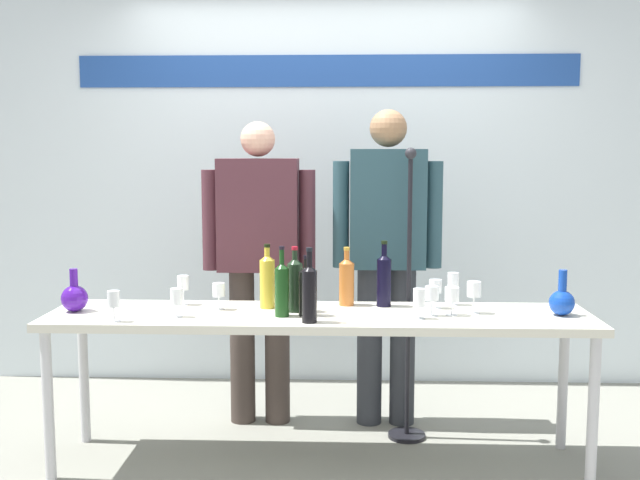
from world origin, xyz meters
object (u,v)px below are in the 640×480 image
at_px(wine_glass_left_0, 183,284).
at_px(wine_glass_right_3, 432,294).
at_px(wine_glass_left_1, 114,300).
at_px(wine_glass_right_5, 453,282).
at_px(decanter_blue_left, 74,297).
at_px(wine_bottle_3, 347,280).
at_px(wine_glass_right_4, 474,290).
at_px(wine_bottle_2, 309,291).
at_px(decanter_blue_right, 562,301).
at_px(presenter_left, 259,252).
at_px(wine_bottle_6, 384,278).
at_px(wine_bottle_4, 282,288).
at_px(wine_glass_right_2, 419,298).
at_px(wine_glass_left_2, 176,297).
at_px(microphone_stand, 408,343).
at_px(presenter_right, 387,247).
at_px(display_table, 319,325).
at_px(wine_glass_right_1, 452,295).
at_px(wine_bottle_0, 295,283).
at_px(wine_glass_right_0, 435,287).
at_px(wine_bottle_1, 267,280).
at_px(wine_bottle_5, 306,290).
at_px(wine_glass_left_3, 219,291).

bearing_deg(wine_glass_left_0, wine_glass_right_3, -9.81).
height_order(wine_glass_left_1, wine_glass_right_5, wine_glass_right_5).
distance_m(decanter_blue_left, wine_bottle_3, 1.33).
bearing_deg(wine_glass_right_4, wine_bottle_2, -164.31).
relative_size(decanter_blue_right, wine_bottle_2, 0.64).
bearing_deg(presenter_left, wine_bottle_2, -67.23).
xyz_separation_m(wine_bottle_3, wine_bottle_6, (0.19, -0.02, 0.01)).
bearing_deg(decanter_blue_left, wine_bottle_6, 6.79).
height_order(wine_bottle_4, wine_glass_right_2, wine_bottle_4).
bearing_deg(presenter_left, wine_glass_left_2, -114.53).
distance_m(presenter_left, wine_glass_left_0, 0.53).
bearing_deg(microphone_stand, presenter_right, 115.91).
relative_size(display_table, wine_bottle_6, 7.88).
bearing_deg(wine_glass_right_2, wine_glass_right_3, 44.17).
height_order(wine_glass_right_1, wine_glass_right_5, wine_glass_right_5).
distance_m(wine_bottle_2, wine_glass_left_0, 0.75).
xyz_separation_m(wine_bottle_3, wine_glass_right_3, (0.40, -0.23, -0.02)).
relative_size(wine_bottle_0, wine_glass_left_1, 2.21).
relative_size(decanter_blue_right, wine_glass_right_5, 1.32).
relative_size(wine_glass_left_0, wine_glass_right_4, 0.96).
distance_m(presenter_right, microphone_stand, 0.54).
distance_m(wine_bottle_2, wine_bottle_4, 0.18).
bearing_deg(decanter_blue_right, presenter_left, 159.17).
xyz_separation_m(wine_bottle_4, wine_glass_right_0, (0.74, 0.20, -0.03)).
distance_m(wine_bottle_1, wine_glass_right_5, 0.94).
bearing_deg(decanter_blue_right, wine_glass_left_2, -176.77).
bearing_deg(presenter_right, wine_glass_right_5, -48.10).
height_order(wine_bottle_1, wine_glass_right_2, wine_bottle_1).
bearing_deg(wine_glass_right_3, wine_glass_left_0, 170.19).
bearing_deg(presenter_right, wine_glass_right_3, -73.52).
bearing_deg(wine_glass_left_2, wine_glass_right_1, 3.71).
height_order(wine_glass_left_1, microphone_stand, microphone_stand).
bearing_deg(wine_glass_left_1, presenter_left, 53.78).
distance_m(wine_bottle_3, wine_bottle_4, 0.40).
xyz_separation_m(wine_bottle_5, wine_glass_left_3, (-0.44, 0.12, -0.03)).
xyz_separation_m(decanter_blue_left, wine_bottle_2, (1.15, -0.19, 0.07)).
bearing_deg(display_table, wine_glass_right_3, -4.44).
bearing_deg(wine_bottle_2, wine_glass_right_2, 10.32).
relative_size(presenter_left, wine_glass_right_5, 10.21).
bearing_deg(wine_bottle_4, wine_bottle_2, -41.77).
relative_size(wine_bottle_4, wine_glass_right_5, 2.02).
distance_m(wine_glass_left_1, wine_glass_left_3, 0.51).
height_order(wine_bottle_3, wine_glass_left_0, wine_bottle_3).
xyz_separation_m(wine_glass_right_3, wine_glass_right_4, (0.21, 0.06, 0.01)).
distance_m(presenter_right, wine_glass_right_4, 0.68).
relative_size(presenter_left, wine_glass_right_3, 11.80).
bearing_deg(wine_bottle_6, wine_glass_right_0, -9.55).
xyz_separation_m(presenter_left, wine_glass_right_2, (0.82, -0.67, -0.12)).
bearing_deg(wine_bottle_2, display_table, 79.78).
height_order(wine_bottle_4, wine_glass_right_0, wine_bottle_4).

